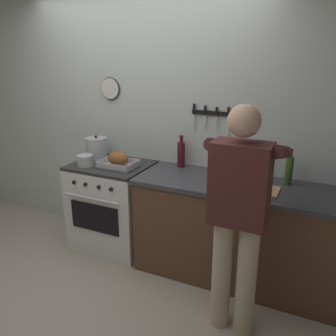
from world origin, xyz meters
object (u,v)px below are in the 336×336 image
(saucepan, at_px, (85,161))
(cutting_board, at_px, (256,189))
(bottle_vinegar, at_px, (224,161))
(roasting_pan, at_px, (118,161))
(bottle_olive_oil, at_px, (289,170))
(bottle_hot_sauce, at_px, (213,165))
(stove, at_px, (113,206))
(bottle_soy_sauce, at_px, (250,173))
(person_cook, at_px, (239,209))
(bottle_wine_red, at_px, (181,154))
(stock_pot, at_px, (96,149))
(bottle_dish_soap, at_px, (230,165))

(saucepan, bearing_deg, cutting_board, 2.25)
(bottle_vinegar, bearing_deg, roasting_pan, -163.19)
(roasting_pan, relative_size, bottle_olive_oil, 1.14)
(bottle_hot_sauce, bearing_deg, bottle_olive_oil, -0.16)
(stove, relative_size, bottle_olive_oil, 2.91)
(bottle_soy_sauce, relative_size, bottle_hot_sauce, 0.96)
(person_cook, bearing_deg, bottle_wine_red, 40.80)
(stock_pot, distance_m, bottle_soy_sauce, 1.58)
(person_cook, relative_size, bottle_hot_sauce, 7.97)
(saucepan, bearing_deg, bottle_dish_soap, 13.03)
(stove, relative_size, roasting_pan, 2.56)
(bottle_vinegar, height_order, bottle_wine_red, bottle_wine_red)
(stove, xyz_separation_m, bottle_olive_oil, (1.66, 0.15, 0.58))
(stock_pot, xyz_separation_m, bottle_wine_red, (0.89, 0.14, 0.02))
(bottle_vinegar, distance_m, bottle_dish_soap, 0.11)
(stove, xyz_separation_m, bottle_hot_sauce, (1.01, 0.16, 0.54))
(roasting_pan, xyz_separation_m, stock_pot, (-0.35, 0.14, 0.05))
(stove, bearing_deg, saucepan, -141.06)
(stove, xyz_separation_m, bottle_dish_soap, (1.16, 0.16, 0.55))
(cutting_board, distance_m, bottle_soy_sauce, 0.21)
(bottle_vinegar, bearing_deg, stock_pot, -173.29)
(cutting_board, relative_size, bottle_dish_soap, 1.44)
(roasting_pan, distance_m, bottle_olive_oil, 1.55)
(bottle_olive_oil, bearing_deg, bottle_wine_red, 176.01)
(bottle_soy_sauce, distance_m, bottle_olive_oil, 0.32)
(roasting_pan, xyz_separation_m, bottle_wine_red, (0.54, 0.28, 0.06))
(bottle_soy_sauce, bearing_deg, stock_pot, -179.88)
(roasting_pan, relative_size, bottle_dish_soap, 1.41)
(bottle_hot_sauce, bearing_deg, person_cook, -60.25)
(bottle_soy_sauce, distance_m, bottle_dish_soap, 0.21)
(cutting_board, xyz_separation_m, bottle_olive_oil, (0.21, 0.24, 0.12))
(stock_pot, distance_m, saucepan, 0.25)
(saucepan, bearing_deg, person_cook, -15.54)
(person_cook, distance_m, bottle_soy_sauce, 0.70)
(bottle_wine_red, xyz_separation_m, bottle_olive_oil, (1.00, -0.07, -0.00))
(person_cook, relative_size, bottle_wine_red, 5.35)
(cutting_board, bearing_deg, saucepan, -177.75)
(stock_pot, bearing_deg, bottle_vinegar, 6.71)
(cutting_board, height_order, bottle_wine_red, bottle_wine_red)
(stock_pot, height_order, cutting_board, stock_pot)
(person_cook, xyz_separation_m, bottle_wine_red, (-0.78, 0.83, 0.08))
(bottle_wine_red, bearing_deg, bottle_hot_sauce, -11.12)
(cutting_board, bearing_deg, person_cook, -90.47)
(saucepan, xyz_separation_m, bottle_hot_sauce, (1.20, 0.31, 0.03))
(person_cook, relative_size, saucepan, 10.62)
(stove, xyz_separation_m, stock_pot, (-0.23, 0.08, 0.56))
(person_cook, height_order, saucepan, person_cook)
(saucepan, bearing_deg, roasting_pan, 17.85)
(stove, distance_m, bottle_vinegar, 1.25)
(saucepan, relative_size, cutting_board, 0.43)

